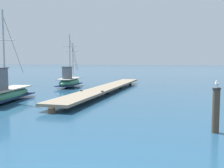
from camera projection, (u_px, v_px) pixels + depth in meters
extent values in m
cube|color=gray|center=(107.00, 87.00, 21.52)|extent=(2.67, 18.99, 0.16)
cylinder|color=#4C3D2D|center=(51.00, 110.00, 12.48)|extent=(0.36, 0.36, 0.29)
cylinder|color=#4C3D2D|center=(87.00, 97.00, 17.01)|extent=(0.36, 0.36, 0.29)
cylinder|color=#4C3D2D|center=(107.00, 90.00, 21.54)|extent=(0.36, 0.36, 0.29)
cylinder|color=#4C3D2D|center=(121.00, 85.00, 26.07)|extent=(0.36, 0.36, 0.29)
cylinder|color=#4C3D2D|center=(130.00, 82.00, 30.59)|extent=(0.36, 0.36, 0.29)
cube|color=#333338|center=(81.00, 91.00, 18.10)|extent=(0.13, 0.21, 0.08)
cube|color=#333338|center=(102.00, 91.00, 17.66)|extent=(0.13, 0.21, 0.08)
ellipsoid|color=#337556|center=(70.00, 83.00, 25.53)|extent=(2.32, 4.79, 0.91)
cube|color=#B2AD9E|center=(69.00, 79.00, 25.50)|extent=(2.06, 4.31, 0.08)
cube|color=#19234C|center=(70.00, 85.00, 25.55)|extent=(2.32, 4.71, 0.08)
cube|color=#565B66|center=(67.00, 73.00, 24.76)|extent=(0.87, 1.05, 1.13)
cube|color=#3D3D42|center=(67.00, 67.00, 24.71)|extent=(0.94, 1.14, 0.06)
cylinder|color=#B2ADA3|center=(70.00, 56.00, 25.52)|extent=(0.11, 0.11, 4.43)
cylinder|color=#B2ADA3|center=(70.00, 46.00, 25.43)|extent=(1.37, 0.30, 0.06)
cylinder|color=#333338|center=(73.00, 54.00, 26.68)|extent=(0.43, 2.28, 3.28)
cylinder|color=#B2ADA3|center=(73.00, 60.00, 26.58)|extent=(0.11, 0.11, 3.63)
cylinder|color=#B2ADA3|center=(73.00, 52.00, 26.50)|extent=(1.37, 0.30, 0.06)
cylinder|color=#333338|center=(76.00, 59.00, 27.53)|extent=(0.36, 1.87, 2.69)
ellipsoid|color=#337556|center=(3.00, 96.00, 15.99)|extent=(3.03, 6.64, 0.82)
cube|color=#B2AD9E|center=(3.00, 90.00, 15.95)|extent=(2.70, 5.97, 0.08)
cube|color=#19234C|center=(3.00, 98.00, 16.00)|extent=(3.02, 6.52, 0.08)
cylinder|color=#B2ADA3|center=(4.00, 50.00, 16.05)|extent=(0.11, 0.11, 5.03)
cylinder|color=#B2ADA3|center=(3.00, 40.00, 15.99)|extent=(1.42, 0.39, 0.06)
cylinder|color=#333338|center=(14.00, 47.00, 17.37)|extent=(0.62, 2.55, 3.72)
cylinder|color=#4C3D2D|center=(216.00, 110.00, 9.02)|extent=(0.26, 0.26, 1.64)
cylinder|color=#28282D|center=(217.00, 89.00, 8.95)|extent=(0.30, 0.30, 0.06)
cylinder|color=gold|center=(217.00, 87.00, 8.93)|extent=(0.01, 0.01, 0.07)
cylinder|color=gold|center=(216.00, 87.00, 8.96)|extent=(0.01, 0.01, 0.07)
ellipsoid|color=white|center=(217.00, 84.00, 8.94)|extent=(0.16, 0.29, 0.13)
ellipsoid|color=silver|center=(219.00, 84.00, 8.93)|extent=(0.07, 0.24, 0.09)
ellipsoid|color=#383838|center=(219.00, 83.00, 9.03)|extent=(0.03, 0.07, 0.04)
ellipsoid|color=silver|center=(215.00, 83.00, 8.98)|extent=(0.07, 0.24, 0.09)
ellipsoid|color=#383838|center=(216.00, 83.00, 9.07)|extent=(0.03, 0.07, 0.04)
cone|color=white|center=(217.00, 84.00, 9.07)|extent=(0.08, 0.09, 0.07)
sphere|color=white|center=(217.00, 82.00, 8.83)|extent=(0.08, 0.08, 0.08)
cone|color=gold|center=(216.00, 82.00, 8.78)|extent=(0.03, 0.05, 0.02)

